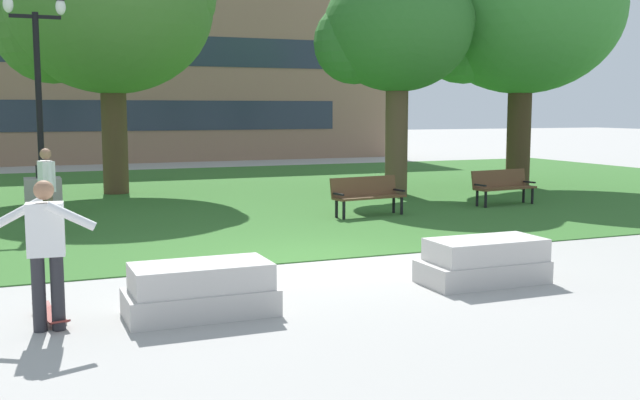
{
  "coord_description": "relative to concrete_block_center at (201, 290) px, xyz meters",
  "views": [
    {
      "loc": [
        -4.48,
        -11.21,
        2.49
      ],
      "look_at": [
        -0.46,
        -1.4,
        1.2
      ],
      "focal_mm": 42.0,
      "sensor_mm": 36.0,
      "label": 1
    }
  ],
  "objects": [
    {
      "name": "ground_plane",
      "position": [
        2.46,
        2.45,
        -0.31
      ],
      "size": [
        140.0,
        140.0,
        0.0
      ],
      "primitive_type": "plane",
      "color": "#A3A09B"
    },
    {
      "name": "grass_lawn",
      "position": [
        2.46,
        12.45,
        -0.3
      ],
      "size": [
        40.0,
        20.0,
        0.02
      ],
      "primitive_type": "cube",
      "color": "#336628",
      "rests_on": "ground"
    },
    {
      "name": "concrete_block_center",
      "position": [
        0.0,
        0.0,
        0.0
      ],
      "size": [
        1.8,
        0.9,
        0.64
      ],
      "color": "#BCB7B2",
      "rests_on": "ground"
    },
    {
      "name": "concrete_block_left",
      "position": [
        4.18,
        0.14,
        0.0
      ],
      "size": [
        1.8,
        0.9,
        0.64
      ],
      "color": "#BCB7B2",
      "rests_on": "ground"
    },
    {
      "name": "person_skateboarder",
      "position": [
        -1.74,
        0.01,
        0.67
      ],
      "size": [
        1.06,
        0.68,
        1.71
      ],
      "color": "#28282D",
      "rests_on": "ground"
    },
    {
      "name": "skateboard",
      "position": [
        -1.71,
        0.38,
        -0.22
      ],
      "size": [
        0.39,
        1.04,
        0.14
      ],
      "color": "maroon",
      "rests_on": "ground"
    },
    {
      "name": "park_bench_near_left",
      "position": [
        5.56,
        6.84,
        0.23
      ],
      "size": [
        1.85,
        0.76,
        0.9
      ],
      "color": "brown",
      "rests_on": "grass_lawn"
    },
    {
      "name": "park_bench_near_right",
      "position": [
        9.69,
        7.32,
        0.23
      ],
      "size": [
        1.85,
        0.74,
        0.9
      ],
      "color": "brown",
      "rests_on": "grass_lawn"
    },
    {
      "name": "lamp_post_center",
      "position": [
        -1.45,
        9.48,
        0.73
      ],
      "size": [
        1.32,
        0.8,
        5.03
      ],
      "color": "gray",
      "rests_on": "grass_lawn"
    },
    {
      "name": "tree_far_right",
      "position": [
        8.2,
        10.5,
        4.39
      ],
      "size": [
        4.45,
        4.24,
        6.57
      ],
      "color": "brown",
      "rests_on": "grass_lawn"
    },
    {
      "name": "tree_near_left",
      "position": [
        12.83,
        10.98,
        5.22
      ],
      "size": [
        6.53,
        6.22,
        8.24
      ],
      "color": "#42301E",
      "rests_on": "grass_lawn"
    },
    {
      "name": "tree_far_left",
      "position": [
        0.66,
        13.9,
        5.03
      ],
      "size": [
        6.16,
        5.87,
        7.89
      ],
      "color": "#4C3823",
      "rests_on": "grass_lawn"
    },
    {
      "name": "person_bystander_near_lawn",
      "position": [
        -1.45,
        6.82,
        0.68
      ],
      "size": [
        0.32,
        0.62,
        1.71
      ],
      "color": "brown",
      "rests_on": "grass_lawn"
    },
    {
      "name": "building_facade_distant",
      "position": [
        3.74,
        26.95,
        4.78
      ],
      "size": [
        24.9,
        1.03,
        10.19
      ],
      "color": "#8E6B56",
      "rests_on": "ground"
    }
  ]
}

